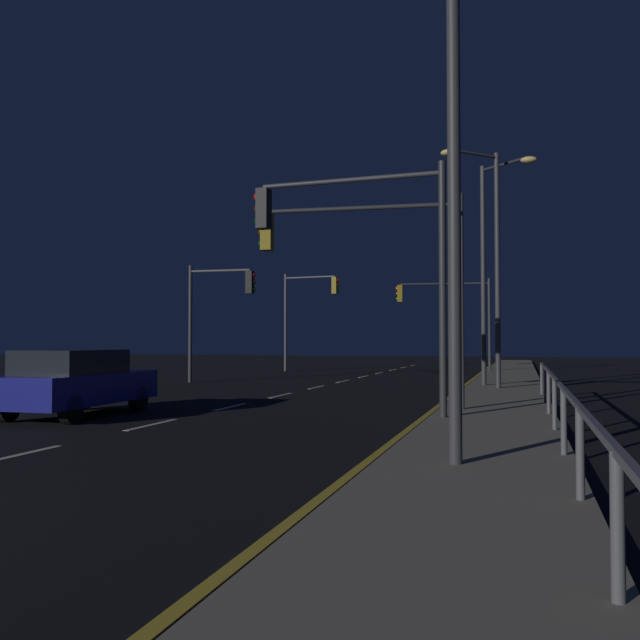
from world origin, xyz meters
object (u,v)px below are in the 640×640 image
object	(u,v)px
traffic_light_mid_left	(357,239)
traffic_light_far_right	(366,256)
car	(76,382)
street_lamp_median	(491,252)
traffic_light_far_center	(446,305)
street_lamp_corner	(489,246)
traffic_light_far_left	(219,300)
street_lamp_across_street	(467,113)
traffic_light_overhead_east	(307,303)

from	to	relation	value
traffic_light_mid_left	traffic_light_far_right	distance (m)	1.62
car	street_lamp_median	distance (m)	15.49
traffic_light_mid_left	street_lamp_median	world-z (taller)	street_lamp_median
traffic_light_far_center	street_lamp_corner	xyz separation A→B (m)	(2.99, -14.18, 1.26)
traffic_light_far_center	traffic_light_mid_left	size ratio (longest dim) A/B	0.94
car	traffic_light_far_left	distance (m)	13.13
traffic_light_far_center	traffic_light_far_right	distance (m)	21.86
street_lamp_corner	street_lamp_across_street	bearing A→B (deg)	-88.56
car	traffic_light_far_center	bearing A→B (deg)	76.29
traffic_light_far_right	street_lamp_median	xyz separation A→B (m)	(2.64, 9.08, 1.14)
traffic_light_overhead_east	street_lamp_corner	distance (m)	17.14
street_lamp_median	traffic_light_far_right	bearing A→B (deg)	-106.19
traffic_light_overhead_east	traffic_light_far_center	bearing A→B (deg)	6.86
street_lamp_corner	street_lamp_median	world-z (taller)	street_lamp_corner
traffic_light_mid_left	traffic_light_overhead_east	bearing A→B (deg)	110.31
street_lamp_median	street_lamp_across_street	size ratio (longest dim) A/B	1.01
car	traffic_light_mid_left	world-z (taller)	traffic_light_mid_left
car	street_lamp_across_street	distance (m)	11.08
traffic_light_mid_left	street_lamp_median	bearing A→B (deg)	76.83
car	traffic_light_far_center	size ratio (longest dim) A/B	0.85
street_lamp_median	street_lamp_across_street	world-z (taller)	street_lamp_median
traffic_light_overhead_east	traffic_light_mid_left	distance (m)	24.01
traffic_light_far_center	street_lamp_across_street	xyz separation A→B (m)	(3.36, -28.90, 1.12)
street_lamp_median	street_lamp_corner	bearing A→B (deg)	-89.83
street_lamp_median	traffic_light_overhead_east	bearing A→B (deg)	132.48
car	traffic_light_far_right	bearing A→B (deg)	23.80
street_lamp_across_street	traffic_light_far_right	bearing A→B (deg)	113.14
car	traffic_light_far_right	world-z (taller)	traffic_light_far_right
traffic_light_far_left	street_lamp_corner	bearing A→B (deg)	-10.88
car	traffic_light_far_right	size ratio (longest dim) A/B	0.86
traffic_light_far_right	street_lamp_across_street	xyz separation A→B (m)	(3.01, -7.05, 1.04)
car	street_lamp_median	world-z (taller)	street_lamp_median
street_lamp_corner	street_lamp_across_street	size ratio (longest dim) A/B	1.02
traffic_light_far_center	traffic_light_far_right	xyz separation A→B (m)	(0.35, -21.86, 0.09)
traffic_light_overhead_east	street_lamp_median	xyz separation A→B (m)	(10.84, -11.83, 1.05)
traffic_light_far_center	street_lamp_across_street	size ratio (longest dim) A/B	0.65
car	traffic_light_overhead_east	xyz separation A→B (m)	(-1.84, 23.72, 3.16)
traffic_light_overhead_east	traffic_light_far_right	xyz separation A→B (m)	(8.20, -20.91, -0.09)
traffic_light_overhead_east	street_lamp_corner	xyz separation A→B (m)	(10.84, -13.24, 1.08)
traffic_light_overhead_east	traffic_light_far_right	distance (m)	22.46
traffic_light_far_center	traffic_light_overhead_east	bearing A→B (deg)	-173.14
traffic_light_overhead_east	street_lamp_corner	bearing A→B (deg)	-50.68
car	traffic_light_far_left	xyz separation A→B (m)	(-2.27, 12.65, 2.67)
car	street_lamp_median	xyz separation A→B (m)	(9.00, 11.89, 4.21)
traffic_light_overhead_east	street_lamp_across_street	bearing A→B (deg)	-68.15
traffic_light_far_left	traffic_light_far_right	world-z (taller)	traffic_light_far_right
traffic_light_overhead_east	street_lamp_across_street	xyz separation A→B (m)	(11.21, -27.96, 0.94)
car	traffic_light_far_center	distance (m)	25.56
car	traffic_light_far_left	bearing A→B (deg)	100.19
traffic_light_far_center	traffic_light_mid_left	world-z (taller)	traffic_light_mid_left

